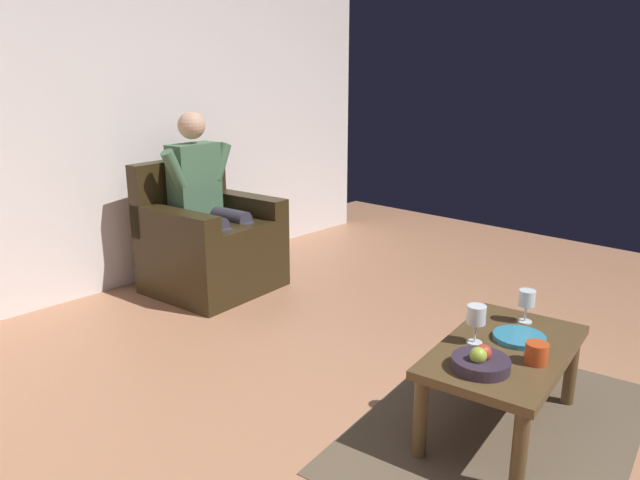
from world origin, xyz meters
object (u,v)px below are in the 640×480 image
at_px(candle_jar, 537,353).
at_px(armchair, 209,244).
at_px(fruit_bowl, 481,362).
at_px(decorative_dish, 519,338).
at_px(wine_glass_near, 476,317).
at_px(wine_glass_far, 527,300).
at_px(person_seated, 206,196).
at_px(coffee_table, 504,360).

bearing_deg(candle_jar, armchair, -96.70).
distance_m(fruit_bowl, decorative_dish, 0.37).
relative_size(wine_glass_near, wine_glass_far, 1.09).
xyz_separation_m(wine_glass_far, decorative_dish, (0.21, 0.07, -0.10)).
distance_m(armchair, wine_glass_near, 2.36).
bearing_deg(candle_jar, wine_glass_far, -149.91).
distance_m(person_seated, wine_glass_far, 2.42).
xyz_separation_m(wine_glass_far, candle_jar, (0.37, 0.22, -0.07)).
relative_size(person_seated, fruit_bowl, 5.50).
distance_m(decorative_dish, candle_jar, 0.22).
bearing_deg(person_seated, wine_glass_near, 77.28).
bearing_deg(wine_glass_near, candle_jar, 90.20).
bearing_deg(coffee_table, fruit_bowl, 3.92).
bearing_deg(armchair, decorative_dish, 81.44).
bearing_deg(decorative_dish, coffee_table, -7.54).
height_order(fruit_bowl, decorative_dish, fruit_bowl).
xyz_separation_m(wine_glass_near, fruit_bowl, (0.21, 0.14, -0.09)).
distance_m(armchair, wine_glass_far, 2.41).
xyz_separation_m(armchair, coffee_table, (0.25, 2.46, 0.00)).
height_order(wine_glass_near, decorative_dish, wine_glass_near).
height_order(coffee_table, fruit_bowl, fruit_bowl).
relative_size(coffee_table, wine_glass_near, 5.37).
bearing_deg(fruit_bowl, candle_jar, 145.21).
height_order(person_seated, candle_jar, person_seated).
distance_m(wine_glass_near, candle_jar, 0.29).
xyz_separation_m(person_seated, coffee_table, (0.25, 2.47, -0.36)).
height_order(coffee_table, decorative_dish, decorative_dish).
bearing_deg(armchair, coffee_table, 78.94).
distance_m(armchair, coffee_table, 2.47).
bearing_deg(armchair, wine_glass_near, 77.23).
bearing_deg(candle_jar, decorative_dish, -137.98).
xyz_separation_m(armchair, candle_jar, (0.31, 2.62, 0.11)).
relative_size(armchair, wine_glass_far, 5.80).
relative_size(armchair, candle_jar, 9.94).
height_order(person_seated, wine_glass_near, person_seated).
xyz_separation_m(fruit_bowl, decorative_dish, (-0.37, -0.00, -0.02)).
bearing_deg(coffee_table, wine_glass_near, -63.93).
xyz_separation_m(person_seated, candle_jar, (0.31, 2.63, -0.25)).
xyz_separation_m(armchair, fruit_bowl, (0.52, 2.47, 0.10)).
xyz_separation_m(armchair, decorative_dish, (0.14, 2.47, 0.08)).
distance_m(armchair, fruit_bowl, 2.53).
relative_size(wine_glass_far, candle_jar, 1.71).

